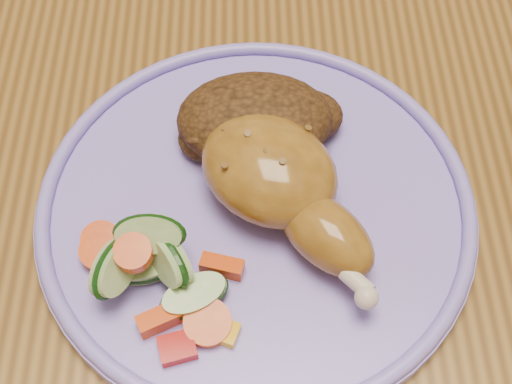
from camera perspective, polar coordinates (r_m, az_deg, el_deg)
The scene contains 7 objects.
ground at distance 1.22m, azimuth 0.72°, elevation -14.96°, with size 4.00×4.00×0.00m, color #553A1D.
dining_table at distance 0.62m, azimuth 1.36°, elevation 4.51°, with size 0.90×1.40×0.75m.
plate at distance 0.48m, azimuth 0.00°, elevation -1.38°, with size 0.29×0.29×0.01m, color #8574DE.
plate_rim at distance 0.47m, azimuth 0.00°, elevation -0.67°, with size 0.29×0.29×0.01m, color #8574DE.
chicken_leg at distance 0.45m, azimuth 2.12°, elevation 0.60°, with size 0.13×0.15×0.05m.
rice_pilaf at distance 0.49m, azimuth 0.16°, elevation 5.73°, with size 0.12×0.08×0.05m.
vegetable_pile at distance 0.43m, azimuth -8.21°, elevation -6.14°, with size 0.10×0.09×0.05m.
Camera 1 is at (-0.02, -0.38, 1.16)m, focal length 50.00 mm.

